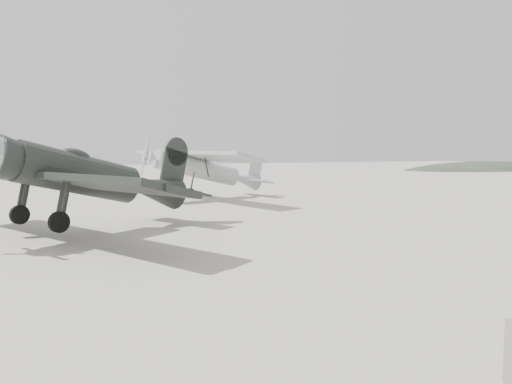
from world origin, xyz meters
TOP-DOWN VIEW (x-y plane):
  - ground at (0.00, 0.00)m, footprint 160.00×160.00m
  - hill_northeast at (50.00, 40.00)m, footprint 32.00×16.00m
  - lowwing_monoplane at (-5.05, 5.03)m, footprint 9.05×11.07m
  - highwing_monoplane at (1.78, 15.03)m, footprint 8.04×11.19m

SIDE VIEW (x-z plane):
  - ground at x=0.00m, z-range 0.00..0.00m
  - hill_northeast at x=50.00m, z-range -2.60..2.60m
  - lowwing_monoplane at x=-5.05m, z-range 0.11..3.85m
  - highwing_monoplane at x=1.78m, z-range 0.40..3.58m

